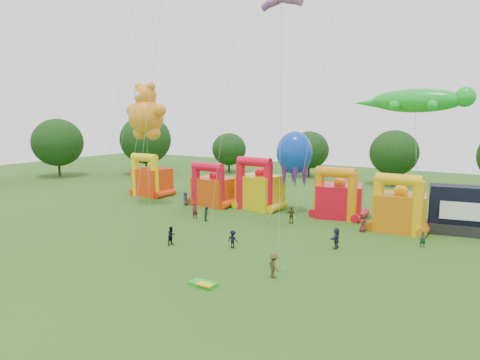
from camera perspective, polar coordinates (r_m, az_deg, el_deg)
The scene contains 24 objects.
ground at distance 33.93m, azimuth -18.51°, elevation -12.81°, with size 160.00×160.00×0.00m, color #285A19.
tree_ring at distance 33.53m, azimuth -19.50°, elevation -1.98°, with size 125.60×127.72×12.07m.
bouncy_castle_0 at distance 66.24m, azimuth -11.81°, elevation 0.08°, with size 5.41×4.48×6.49m.
bouncy_castle_1 at distance 57.98m, azimuth -3.59°, elevation -1.17°, with size 5.57×4.67×5.95m.
bouncy_castle_2 at distance 55.71m, azimuth 2.53°, elevation -1.21°, with size 5.95×5.13×6.88m.
bouncy_castle_3 at distance 52.27m, azimuth 13.01°, elevation -2.37°, with size 6.04×5.29×6.19m.
bouncy_castle_4 at distance 47.99m, azimuth 20.49°, elevation -3.66°, with size 5.54×4.68×6.24m.
stage_trailer at distance 49.75m, azimuth 28.33°, elevation -3.69°, with size 8.10×4.24×5.00m.
teddy_bear_kite at distance 57.69m, azimuth -12.39°, elevation 7.86°, with size 6.47×4.59×16.45m.
gecko_kite at distance 47.55m, azimuth 22.44°, elevation 4.42°, with size 12.18×7.29×15.03m.
octopus_kite at distance 52.81m, azimuth 6.93°, elevation 2.11°, with size 4.40×6.67×10.29m.
parafoil_kites at distance 46.89m, azimuth -6.66°, elevation 11.14°, with size 25.57×15.83×32.90m.
diamond_kites at distance 43.47m, azimuth -7.27°, elevation 14.13°, with size 28.57×15.00×38.20m.
folded_kite_bundle at distance 31.72m, azimuth -4.89°, elevation -13.64°, with size 2.00×1.10×0.31m.
spectator_0 at distance 58.42m, azimuth -7.27°, elevation -2.49°, with size 0.90×0.58×1.83m, color #2C2741.
spectator_1 at distance 50.90m, azimuth -6.02°, elevation -4.13°, with size 0.67×0.44×1.84m, color #581919.
spectator_2 at distance 49.72m, azimuth -4.45°, elevation -4.52°, with size 0.81×0.63×1.66m, color #173B28.
spectator_3 at distance 39.70m, azimuth -0.95°, elevation -7.90°, with size 1.09×0.62×1.68m, color black.
spectator_4 at distance 48.73m, azimuth 6.89°, elevation -4.68°, with size 1.12×0.47×1.91m, color #463F1C.
spectator_5 at distance 40.47m, azimuth 12.71°, elevation -7.58°, with size 1.83×0.58×1.97m, color #25293D.
spectator_6 at distance 46.78m, azimuth 16.04°, elevation -5.50°, with size 0.95×0.62×1.95m, color #5D251A.
spectator_7 at distance 43.35m, azimuth 23.20°, elevation -7.29°, with size 0.56×0.37×1.53m, color #173B2A.
spectator_8 at distance 41.13m, azimuth -9.11°, elevation -7.35°, with size 0.87×0.67×1.78m, color black.
spectator_9 at distance 32.85m, azimuth 4.52°, elevation -11.34°, with size 1.21×0.70×1.88m, color #45381B.
Camera 1 is at (24.81, -19.68, 12.18)m, focal length 32.00 mm.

